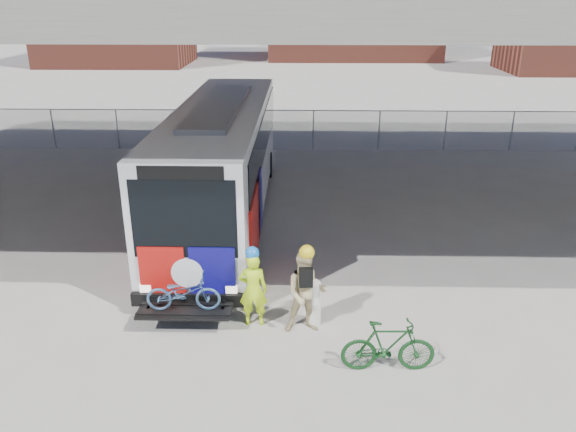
{
  "coord_description": "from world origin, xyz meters",
  "views": [
    {
      "loc": [
        0.45,
        -13.24,
        6.78
      ],
      "look_at": [
        0.14,
        -0.3,
        1.6
      ],
      "focal_mm": 35.0,
      "sensor_mm": 36.0,
      "label": 1
    }
  ],
  "objects_px": {
    "bus": "(222,153)",
    "bollard": "(314,301)",
    "cyclist_hivis": "(253,288)",
    "cyclist_tan": "(306,291)",
    "bike_parked": "(388,346)"
  },
  "relations": [
    {
      "from": "bollard",
      "to": "bike_parked",
      "type": "distance_m",
      "value": 2.08
    },
    {
      "from": "cyclist_hivis",
      "to": "cyclist_tan",
      "type": "height_order",
      "value": "cyclist_tan"
    },
    {
      "from": "cyclist_tan",
      "to": "bus",
      "type": "bearing_deg",
      "value": 106.01
    },
    {
      "from": "bollard",
      "to": "cyclist_hivis",
      "type": "distance_m",
      "value": 1.35
    },
    {
      "from": "bus",
      "to": "cyclist_tan",
      "type": "height_order",
      "value": "bus"
    },
    {
      "from": "bus",
      "to": "cyclist_hivis",
      "type": "height_order",
      "value": "bus"
    },
    {
      "from": "bollard",
      "to": "cyclist_hivis",
      "type": "relative_size",
      "value": 0.6
    },
    {
      "from": "bus",
      "to": "cyclist_tan",
      "type": "xyz_separation_m",
      "value": [
        2.59,
        -6.56,
        -1.16
      ]
    },
    {
      "from": "bus",
      "to": "bollard",
      "type": "height_order",
      "value": "bus"
    },
    {
      "from": "cyclist_tan",
      "to": "bollard",
      "type": "bearing_deg",
      "value": 45.02
    },
    {
      "from": "cyclist_hivis",
      "to": "cyclist_tan",
      "type": "bearing_deg",
      "value": 168.95
    },
    {
      "from": "bus",
      "to": "cyclist_hivis",
      "type": "bearing_deg",
      "value": -77.08
    },
    {
      "from": "bus",
      "to": "cyclist_hivis",
      "type": "relative_size",
      "value": 6.94
    },
    {
      "from": "cyclist_hivis",
      "to": "cyclist_tan",
      "type": "distance_m",
      "value": 1.16
    },
    {
      "from": "bollard",
      "to": "cyclist_hivis",
      "type": "xyz_separation_m",
      "value": [
        -1.32,
        0.0,
        0.3
      ]
    }
  ]
}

